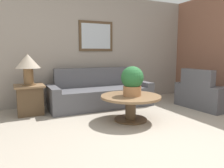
# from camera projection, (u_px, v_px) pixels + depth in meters

# --- Properties ---
(ground_plane) EXTENTS (20.00, 20.00, 0.00)m
(ground_plane) POSITION_uv_depth(u_px,v_px,m) (179.00, 146.00, 2.84)
(ground_plane) COLOR gray
(wall_back) EXTENTS (7.12, 0.09, 2.60)m
(wall_back) POSITION_uv_depth(u_px,v_px,m) (95.00, 49.00, 5.38)
(wall_back) COLOR gray
(wall_back) RESTS_ON ground_plane
(wall_right) EXTENTS (0.06, 5.01, 2.60)m
(wall_right) POSITION_uv_depth(u_px,v_px,m) (222.00, 49.00, 5.09)
(wall_right) COLOR brown
(wall_right) RESTS_ON ground_plane
(couch_main) EXTENTS (2.29, 0.86, 0.86)m
(couch_main) POSITION_uv_depth(u_px,v_px,m) (100.00, 94.00, 4.95)
(couch_main) COLOR #4C4C51
(couch_main) RESTS_ON ground_plane
(armchair) EXTENTS (1.00, 1.19, 0.86)m
(armchair) POSITION_uv_depth(u_px,v_px,m) (207.00, 95.00, 4.86)
(armchair) COLOR #4C4C51
(armchair) RESTS_ON ground_plane
(coffee_table) EXTENTS (1.07, 1.07, 0.45)m
(coffee_table) POSITION_uv_depth(u_px,v_px,m) (131.00, 102.00, 3.89)
(coffee_table) COLOR #4C3823
(coffee_table) RESTS_ON ground_plane
(side_table) EXTENTS (0.56, 0.56, 0.58)m
(side_table) POSITION_uv_depth(u_px,v_px,m) (30.00, 99.00, 4.31)
(side_table) COLOR #4C3823
(side_table) RESTS_ON ground_plane
(table_lamp) EXTENTS (0.47, 0.47, 0.61)m
(table_lamp) POSITION_uv_depth(u_px,v_px,m) (28.00, 64.00, 4.21)
(table_lamp) COLOR brown
(table_lamp) RESTS_ON side_table
(potted_plant_on_table) EXTENTS (0.40, 0.40, 0.52)m
(potted_plant_on_table) POSITION_uv_depth(u_px,v_px,m) (132.00, 80.00, 3.83)
(potted_plant_on_table) COLOR #9E6B42
(potted_plant_on_table) RESTS_ON coffee_table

